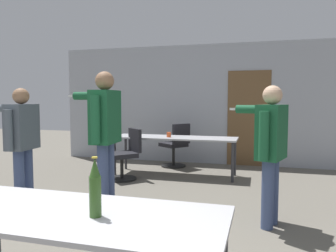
{
  "coord_description": "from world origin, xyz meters",
  "views": [
    {
      "loc": [
        1.34,
        -1.39,
        1.41
      ],
      "look_at": [
        0.25,
        2.47,
        1.1
      ],
      "focal_mm": 35.0,
      "sensor_mm": 36.0,
      "label": 1
    }
  ],
  "objects_px": {
    "person_left_plaid": "(104,127)",
    "office_chair_near_pushed": "(176,147)",
    "person_center_tall": "(21,136)",
    "office_chair_mid_tucked": "(126,156)",
    "drink_cup": "(169,135)",
    "beer_bottle": "(95,189)",
    "person_near_casual": "(270,143)"
  },
  "relations": [
    {
      "from": "person_center_tall",
      "to": "office_chair_near_pushed",
      "type": "height_order",
      "value": "person_center_tall"
    },
    {
      "from": "person_left_plaid",
      "to": "person_near_casual",
      "type": "xyz_separation_m",
      "value": [
        2.04,
        -0.04,
        -0.13
      ]
    },
    {
      "from": "office_chair_near_pushed",
      "to": "drink_cup",
      "type": "xyz_separation_m",
      "value": [
        0.07,
        -0.8,
        0.34
      ]
    },
    {
      "from": "person_center_tall",
      "to": "office_chair_mid_tucked",
      "type": "distance_m",
      "value": 1.97
    },
    {
      "from": "beer_bottle",
      "to": "office_chair_near_pushed",
      "type": "bearing_deg",
      "value": 98.98
    },
    {
      "from": "person_near_casual",
      "to": "office_chair_mid_tucked",
      "type": "height_order",
      "value": "person_near_casual"
    },
    {
      "from": "office_chair_near_pushed",
      "to": "office_chair_mid_tucked",
      "type": "distance_m",
      "value": 1.41
    },
    {
      "from": "person_center_tall",
      "to": "office_chair_mid_tucked",
      "type": "bearing_deg",
      "value": -27.67
    },
    {
      "from": "person_near_casual",
      "to": "office_chair_near_pushed",
      "type": "bearing_deg",
      "value": 50.72
    },
    {
      "from": "office_chair_near_pushed",
      "to": "beer_bottle",
      "type": "bearing_deg",
      "value": -134.74
    },
    {
      "from": "office_chair_mid_tucked",
      "to": "drink_cup",
      "type": "xyz_separation_m",
      "value": [
        0.67,
        0.48,
        0.36
      ]
    },
    {
      "from": "person_left_plaid",
      "to": "person_center_tall",
      "type": "bearing_deg",
      "value": 96.61
    },
    {
      "from": "drink_cup",
      "to": "beer_bottle",
      "type": "bearing_deg",
      "value": -80.28
    },
    {
      "from": "person_center_tall",
      "to": "drink_cup",
      "type": "height_order",
      "value": "person_center_tall"
    },
    {
      "from": "office_chair_near_pushed",
      "to": "person_left_plaid",
      "type": "bearing_deg",
      "value": -148.2
    },
    {
      "from": "person_left_plaid",
      "to": "person_center_tall",
      "type": "relative_size",
      "value": 1.13
    },
    {
      "from": "person_left_plaid",
      "to": "person_center_tall",
      "type": "distance_m",
      "value": 1.15
    },
    {
      "from": "beer_bottle",
      "to": "drink_cup",
      "type": "bearing_deg",
      "value": 99.72
    },
    {
      "from": "person_left_plaid",
      "to": "beer_bottle",
      "type": "relative_size",
      "value": 4.98
    },
    {
      "from": "person_near_casual",
      "to": "drink_cup",
      "type": "height_order",
      "value": "person_near_casual"
    },
    {
      "from": "person_center_tall",
      "to": "person_left_plaid",
      "type": "bearing_deg",
      "value": -85.4
    },
    {
      "from": "person_left_plaid",
      "to": "office_chair_mid_tucked",
      "type": "distance_m",
      "value": 1.74
    },
    {
      "from": "person_near_casual",
      "to": "office_chair_mid_tucked",
      "type": "distance_m",
      "value": 2.96
    },
    {
      "from": "person_left_plaid",
      "to": "beer_bottle",
      "type": "distance_m",
      "value": 2.35
    },
    {
      "from": "office_chair_mid_tucked",
      "to": "beer_bottle",
      "type": "bearing_deg",
      "value": 154.01
    },
    {
      "from": "person_left_plaid",
      "to": "drink_cup",
      "type": "relative_size",
      "value": 19.46
    },
    {
      "from": "person_near_casual",
      "to": "office_chair_mid_tucked",
      "type": "xyz_separation_m",
      "value": [
        -2.42,
        1.61,
        -0.53
      ]
    },
    {
      "from": "person_left_plaid",
      "to": "office_chair_near_pushed",
      "type": "bearing_deg",
      "value": -7.05
    },
    {
      "from": "drink_cup",
      "to": "person_center_tall",
      "type": "bearing_deg",
      "value": -122.47
    },
    {
      "from": "person_near_casual",
      "to": "office_chair_near_pushed",
      "type": "distance_m",
      "value": 3.45
    },
    {
      "from": "person_center_tall",
      "to": "office_chair_mid_tucked",
      "type": "relative_size",
      "value": 1.74
    },
    {
      "from": "office_chair_mid_tucked",
      "to": "beer_bottle",
      "type": "height_order",
      "value": "beer_bottle"
    }
  ]
}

